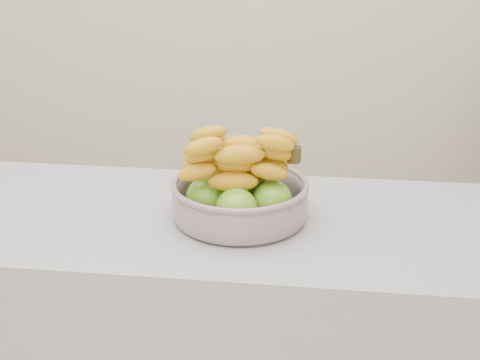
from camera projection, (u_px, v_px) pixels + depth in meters
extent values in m
cylinder|color=#A2B2C3|center=(240.00, 216.00, 1.61)|extent=(0.28, 0.28, 0.01)
torus|color=#A2B2C3|center=(240.00, 184.00, 1.58)|extent=(0.33, 0.33, 0.02)
sphere|color=#539619|center=(236.00, 209.00, 1.52)|extent=(0.10, 0.10, 0.10)
sphere|color=#539619|center=(272.00, 200.00, 1.56)|extent=(0.10, 0.10, 0.10)
sphere|color=#539619|center=(262.00, 185.00, 1.65)|extent=(0.10, 0.10, 0.10)
sphere|color=#539619|center=(223.00, 184.00, 1.66)|extent=(0.10, 0.10, 0.10)
sphere|color=#539619|center=(206.00, 198.00, 1.58)|extent=(0.10, 0.10, 0.10)
ellipsoid|color=orange|center=(233.00, 182.00, 1.53)|extent=(0.21, 0.08, 0.05)
ellipsoid|color=orange|center=(235.00, 173.00, 1.57)|extent=(0.21, 0.05, 0.05)
ellipsoid|color=orange|center=(238.00, 165.00, 1.62)|extent=(0.21, 0.07, 0.05)
ellipsoid|color=orange|center=(239.00, 163.00, 1.53)|extent=(0.21, 0.09, 0.05)
ellipsoid|color=orange|center=(241.00, 154.00, 1.59)|extent=(0.21, 0.08, 0.05)
ellipsoid|color=orange|center=(243.00, 145.00, 1.55)|extent=(0.21, 0.05, 0.05)
ellipsoid|color=orange|center=(239.00, 155.00, 1.50)|extent=(0.21, 0.10, 0.05)
cylinder|color=#382D11|center=(294.00, 154.00, 1.54)|extent=(0.03, 0.03, 0.04)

